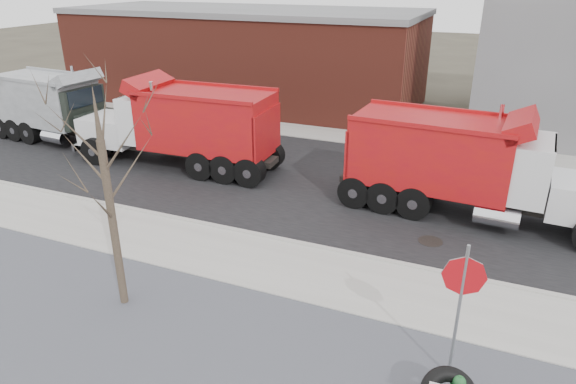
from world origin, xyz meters
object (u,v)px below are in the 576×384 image
at_px(stop_sign, 462,291).
at_px(dump_truck_red_b, 183,123).
at_px(dump_truck_grey, 59,105).
at_px(dump_truck_red_a, 467,163).

relative_size(stop_sign, dump_truck_red_b, 0.35).
relative_size(dump_truck_red_b, dump_truck_grey, 1.13).
height_order(dump_truck_red_a, dump_truck_red_b, dump_truck_red_b).
xyz_separation_m(stop_sign, dump_truck_red_a, (-0.56, 7.55, -0.20)).
bearing_deg(dump_truck_red_b, dump_truck_grey, -7.53).
distance_m(stop_sign, dump_truck_grey, 19.92).
height_order(dump_truck_red_b, dump_truck_grey, dump_truck_red_b).
height_order(dump_truck_red_a, dump_truck_grey, dump_truck_red_a).
distance_m(dump_truck_red_a, dump_truck_red_b, 10.49).
bearing_deg(stop_sign, dump_truck_grey, 168.98).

